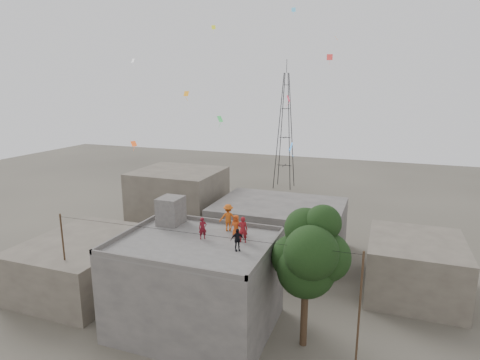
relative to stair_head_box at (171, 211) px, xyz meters
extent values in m
plane|color=#403C35|center=(3.20, -2.60, -7.10)|extent=(140.00, 140.00, 0.00)
cube|color=#4F4D4A|center=(3.20, -2.60, -4.10)|extent=(10.00, 8.00, 6.00)
cube|color=#5B5855|center=(3.20, -2.60, -1.05)|extent=(10.00, 8.00, 0.10)
cube|color=#4F4D4A|center=(3.20, 1.32, -0.85)|extent=(10.00, 0.15, 0.30)
cube|color=#4F4D4A|center=(3.20, -6.53, -0.85)|extent=(10.00, 0.15, 0.30)
cube|color=#4F4D4A|center=(8.12, -2.60, -0.85)|extent=(0.15, 8.00, 0.30)
cube|color=#4F4D4A|center=(-1.72, -2.60, -0.85)|extent=(0.15, 8.00, 0.30)
cube|color=#4F4D4A|center=(0.00, 0.00, 0.00)|extent=(1.60, 1.80, 2.00)
cube|color=#554E43|center=(-7.80, -0.60, -5.10)|extent=(8.00, 10.00, 4.00)
cube|color=#4F4D4A|center=(5.20, 11.40, -4.60)|extent=(12.00, 9.00, 5.00)
cube|color=#554E43|center=(-6.80, 13.40, -3.60)|extent=(9.00, 8.00, 7.00)
cube|color=#554E43|center=(17.20, 7.40, -4.90)|extent=(7.00, 8.00, 4.40)
cylinder|color=black|center=(10.40, -2.10, -5.10)|extent=(0.44, 0.44, 4.00)
cylinder|color=black|center=(10.55, -2.00, -3.50)|extent=(0.64, 0.91, 2.14)
sphere|color=black|center=(10.40, -2.10, -1.90)|extent=(3.60, 3.60, 3.60)
sphere|color=black|center=(11.50, -1.80, -1.10)|extent=(3.00, 3.00, 3.00)
sphere|color=black|center=(9.50, -1.60, -1.50)|extent=(2.80, 2.80, 2.80)
sphere|color=black|center=(10.80, -2.90, -0.50)|extent=(3.20, 3.20, 3.20)
sphere|color=black|center=(10.10, -1.20, 0.30)|extent=(2.60, 2.60, 2.60)
sphere|color=black|center=(11.20, -1.50, 0.90)|extent=(2.20, 2.20, 2.20)
cylinder|color=black|center=(-6.30, -4.10, -3.40)|extent=(0.12, 0.12, 7.40)
cylinder|color=black|center=(13.70, -3.60, -3.40)|extent=(0.12, 0.12, 7.40)
cylinder|color=black|center=(3.70, -3.85, 0.10)|extent=(20.00, 0.52, 0.02)
cylinder|color=black|center=(-1.65, 36.55, 1.90)|extent=(1.27, 1.27, 18.01)
cylinder|color=black|center=(0.05, 36.55, 1.90)|extent=(1.27, 1.27, 18.01)
cylinder|color=black|center=(0.05, 38.25, 1.90)|extent=(1.27, 1.27, 18.01)
cylinder|color=black|center=(-1.65, 38.25, 1.90)|extent=(1.27, 1.27, 18.01)
cube|color=black|center=(-0.80, 37.40, -3.50)|extent=(2.36, 0.08, 0.08)
cube|color=black|center=(-0.80, 37.40, -3.50)|extent=(0.08, 2.36, 0.08)
cube|color=black|center=(-0.80, 37.40, 1.00)|extent=(1.81, 0.08, 0.08)
cube|color=black|center=(-0.80, 37.40, 1.00)|extent=(0.08, 1.81, 0.08)
cube|color=black|center=(-0.80, 37.40, 5.50)|extent=(1.26, 0.08, 0.08)
cube|color=black|center=(-0.80, 37.40, 5.50)|extent=(0.08, 1.26, 0.08)
cube|color=black|center=(-0.80, 37.40, 9.10)|extent=(0.82, 0.08, 0.08)
cube|color=black|center=(-0.80, 37.40, 9.10)|extent=(0.08, 0.82, 0.08)
cylinder|color=black|center=(-0.80, 37.40, 11.90)|extent=(0.08, 0.08, 2.00)
imported|color=maroon|center=(6.14, -1.55, -0.14)|extent=(0.69, 0.52, 1.72)
imported|color=#C14516|center=(5.39, -0.80, -0.24)|extent=(0.78, 0.55, 1.52)
imported|color=black|center=(5.06, 0.14, -0.41)|extent=(0.72, 0.68, 1.18)
imported|color=black|center=(6.29, -2.97, -0.30)|extent=(0.87, 0.74, 1.40)
imported|color=#C15316|center=(4.47, 0.10, -0.04)|extent=(1.41, 1.11, 1.92)
imported|color=maroon|center=(3.48, -1.94, -0.26)|extent=(0.64, 0.61, 1.47)
plane|color=#FC571A|center=(-4.09, 1.77, 4.49)|extent=(0.36, 0.50, 0.39)
plane|color=#E82444|center=(6.85, 6.98, 7.91)|extent=(0.38, 0.53, 0.47)
plane|color=yellow|center=(-1.06, 10.59, 14.02)|extent=(0.39, 0.24, 0.32)
plane|color=#2989ED|center=(8.17, 2.67, 4.76)|extent=(0.36, 0.59, 0.55)
plane|color=white|center=(-7.68, 7.49, 11.11)|extent=(0.42, 0.31, 0.34)
plane|color=orange|center=(9.42, 13.84, 13.36)|extent=(0.20, 0.41, 0.37)
plane|color=green|center=(3.65, 0.78, 6.67)|extent=(0.32, 0.48, 0.38)
plane|color=red|center=(9.88, 7.18, 10.96)|extent=(0.44, 0.11, 0.43)
plane|color=orange|center=(1.38, 0.30, 8.35)|extent=(0.38, 0.20, 0.33)
plane|color=#4DB9E9|center=(5.15, 15.27, 15.90)|extent=(0.38, 0.08, 0.37)
camera|label=1|loc=(14.37, -24.45, 8.78)|focal=30.00mm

